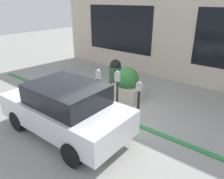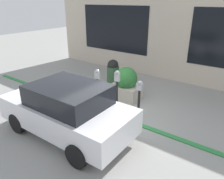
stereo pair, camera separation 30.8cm
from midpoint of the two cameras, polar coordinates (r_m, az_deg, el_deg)
ground_plane at (r=7.53m, az=-1.66°, el=-6.20°), size 40.00×40.00×0.00m
curb_strip at (r=7.46m, az=-2.05°, el=-6.30°), size 13.50×0.16×0.04m
building_facade at (r=10.61m, az=13.68°, el=13.00°), size 13.50×0.17×3.92m
parking_meter_nearest at (r=6.96m, az=5.88°, el=-0.98°), size 0.19×0.16×1.27m
parking_meter_second at (r=7.36m, az=0.14°, el=1.82°), size 0.18×0.15×1.44m
parking_meter_middle at (r=7.86m, az=-4.98°, el=2.73°), size 0.18×0.15×1.33m
planter_box at (r=8.43m, az=2.60°, el=1.37°), size 1.16×0.87×1.25m
parked_car_front at (r=6.24m, az=-13.08°, el=-5.09°), size 3.92×1.83×1.53m
trash_bin at (r=9.49m, az=-0.69°, el=4.18°), size 0.53×0.53×1.25m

